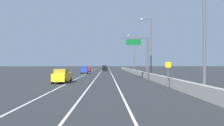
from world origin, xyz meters
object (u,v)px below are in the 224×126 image
speed_advisory_sign (168,73)px  car_blue_2 (85,70)px  lamp_post_right_third (133,51)px  car_black_3 (105,68)px  car_red_0 (88,69)px  overhead_sign_gantry (143,53)px  car_yellow_1 (62,76)px  lamp_post_right_second (150,44)px  lamp_post_right_near (202,19)px

speed_advisory_sign → car_blue_2: 39.59m
lamp_post_right_third → car_black_3: size_ratio=2.54×
car_red_0 → car_blue_2: bearing=-89.5°
overhead_sign_gantry → car_yellow_1: overhead_sign_gantry is taller
speed_advisory_sign → car_blue_2: speed_advisory_sign is taller
overhead_sign_gantry → car_blue_2: size_ratio=1.76×
car_yellow_1 → car_blue_2: (0.14, 29.67, 0.03)m
car_red_0 → lamp_post_right_second: bearing=-64.6°
speed_advisory_sign → lamp_post_right_third: lamp_post_right_third is taller
car_black_3 → lamp_post_right_third: bearing=-63.8°
lamp_post_right_second → car_blue_2: (-14.78, 20.41, -5.54)m
car_yellow_1 → car_blue_2: bearing=89.7°
overhead_sign_gantry → lamp_post_right_near: 19.18m
car_yellow_1 → car_blue_2: car_blue_2 is taller
lamp_post_right_near → lamp_post_right_third: 45.50m
speed_advisory_sign → car_black_3: size_ratio=0.65×
lamp_post_right_third → car_yellow_1: 35.67m
overhead_sign_gantry → car_black_3: size_ratio=1.64×
speed_advisory_sign → car_yellow_1: (-13.44, 7.62, -0.74)m
overhead_sign_gantry → car_blue_2: 27.59m
car_red_0 → car_black_3: 11.22m
speed_advisory_sign → lamp_post_right_third: 39.94m
overhead_sign_gantry → car_yellow_1: 14.60m
overhead_sign_gantry → car_yellow_1: bearing=-156.9°
lamp_post_right_second → overhead_sign_gantry: bearing=-117.4°
speed_advisory_sign → lamp_post_right_third: size_ratio=0.26×
speed_advisory_sign → car_yellow_1: size_ratio=0.62×
car_blue_2 → lamp_post_right_near: bearing=-71.6°
lamp_post_right_third → car_yellow_1: (-14.72, -32.00, -5.57)m
speed_advisory_sign → car_black_3: bearing=97.6°
car_red_0 → car_black_3: (5.69, 9.67, 0.11)m
lamp_post_right_near → overhead_sign_gantry: bearing=94.6°
car_red_0 → car_yellow_1: 40.60m
car_red_0 → car_blue_2: 10.94m
lamp_post_right_near → lamp_post_right_second: bearing=89.0°
lamp_post_right_second → car_yellow_1: size_ratio=2.41×
speed_advisory_sign → car_blue_2: (-13.30, 37.29, -0.71)m
car_blue_2 → speed_advisory_sign: bearing=-70.4°
overhead_sign_gantry → speed_advisory_sign: size_ratio=2.50×
lamp_post_right_near → car_black_3: lamp_post_right_near is taller
speed_advisory_sign → car_blue_2: size_ratio=0.71×
speed_advisory_sign → car_black_3: (-7.71, 57.89, -0.70)m
car_black_3 → car_yellow_1: bearing=-96.5°
lamp_post_right_near → car_black_3: bearing=97.8°
car_red_0 → car_blue_2: size_ratio=0.96×
overhead_sign_gantry → lamp_post_right_third: 26.59m
lamp_post_right_third → car_black_3: bearing=116.2°
lamp_post_right_second → car_black_3: (-9.20, 41.01, -5.53)m
lamp_post_right_second → car_red_0: (-14.89, 31.35, -5.64)m
speed_advisory_sign → lamp_post_right_second: lamp_post_right_second is taller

